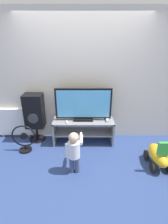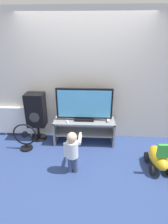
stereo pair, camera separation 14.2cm
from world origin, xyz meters
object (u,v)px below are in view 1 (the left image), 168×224
(television, at_px, (84,105))
(child, at_px, (75,149))
(floor_fan, at_px, (25,140))
(radiator, at_px, (15,122))
(game_console, at_px, (108,119))
(remote_primary, at_px, (68,122))
(speaker_tower, at_px, (35,112))
(ride_on_toy, at_px, (159,155))

(television, xyz_separation_m, child, (-0.14, -0.92, -0.40))
(television, xyz_separation_m, floor_fan, (-1.15, -0.34, -0.59))
(child, xyz_separation_m, radiator, (-1.38, 1.12, -0.08))
(game_console, height_order, remote_primary, game_console)
(speaker_tower, distance_m, ride_on_toy, 2.49)
(radiator, bearing_deg, floor_fan, -55.24)
(speaker_tower, bearing_deg, radiator, 165.75)
(floor_fan, bearing_deg, child, -29.94)
(game_console, relative_size, ride_on_toy, 0.34)
(remote_primary, distance_m, child, 0.81)
(child, bearing_deg, floor_fan, 150.06)
(game_console, distance_m, child, 1.10)
(radiator, bearing_deg, remote_primary, -15.43)
(television, xyz_separation_m, radiator, (-1.52, 0.20, -0.48))
(remote_primary, relative_size, child, 0.18)
(child, relative_size, speaker_tower, 0.72)
(child, xyz_separation_m, ride_on_toy, (1.44, 0.15, -0.22))
(child, bearing_deg, remote_primary, 102.91)
(speaker_tower, relative_size, radiator, 1.24)
(child, bearing_deg, television, 81.13)
(television, height_order, speaker_tower, television)
(floor_fan, relative_size, ride_on_toy, 0.95)
(game_console, relative_size, speaker_tower, 0.19)
(game_console, bearing_deg, floor_fan, -169.11)
(game_console, relative_size, radiator, 0.24)
(speaker_tower, xyz_separation_m, radiator, (-0.51, 0.13, -0.30))
(remote_primary, height_order, radiator, radiator)
(remote_primary, distance_m, speaker_tower, 0.73)
(game_console, xyz_separation_m, ride_on_toy, (0.81, -0.75, -0.32))
(game_console, height_order, ride_on_toy, ride_on_toy)
(television, bearing_deg, radiator, 172.54)
(ride_on_toy, xyz_separation_m, radiator, (-2.82, 0.97, 0.15))
(radiator, bearing_deg, game_console, -6.41)
(remote_primary, bearing_deg, ride_on_toy, -21.68)
(remote_primary, relative_size, radiator, 0.16)
(remote_primary, bearing_deg, game_console, 7.39)
(remote_primary, height_order, floor_fan, floor_fan)
(speaker_tower, height_order, floor_fan, speaker_tower)
(game_console, bearing_deg, radiator, 173.59)
(radiator, bearing_deg, ride_on_toy, -19.07)
(ride_on_toy, height_order, radiator, radiator)
(game_console, bearing_deg, remote_primary, -172.61)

